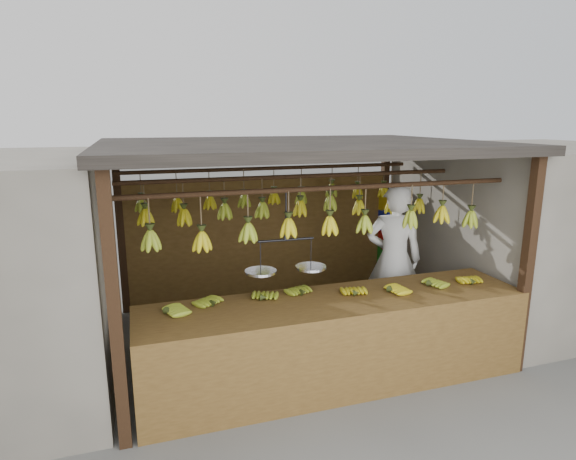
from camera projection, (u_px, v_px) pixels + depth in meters
name	position (u px, v px, depth m)	size (l,w,h in m)	color
ground	(295.00, 337.00, 5.99)	(80.00, 80.00, 0.00)	#5B5B57
stall	(287.00, 176.00, 5.85)	(4.30, 3.30, 2.40)	black
neighbor_right	(536.00, 227.00, 6.81)	(3.00, 3.00, 2.30)	slate
counter	(341.00, 321.00, 4.70)	(3.92, 0.89, 0.96)	brown
hanging_bananas	(296.00, 210.00, 5.63)	(3.56, 2.24, 0.38)	#92A523
balance_scale	(286.00, 266.00, 4.64)	(0.80, 0.31, 0.79)	black
vendor	(394.00, 259.00, 6.00)	(0.69, 0.45, 1.88)	white
bag_bundles	(384.00, 229.00, 7.61)	(0.08, 0.26, 1.25)	yellow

